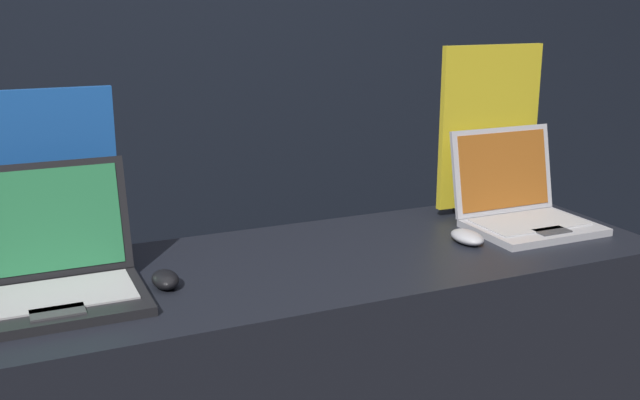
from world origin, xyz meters
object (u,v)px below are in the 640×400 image
(laptop_front, at_px, (49,270))
(mouse_front, at_px, (165,279))
(promo_stand_front, at_px, (36,184))
(laptop_back, at_px, (521,204))
(mouse_back, at_px, (467,237))
(promo_stand_back, at_px, (489,133))

(laptop_front, relative_size, mouse_front, 4.10)
(laptop_front, distance_m, mouse_front, 0.25)
(promo_stand_front, distance_m, laptop_back, 1.29)
(laptop_front, distance_m, mouse_back, 1.04)
(laptop_front, height_order, promo_stand_back, promo_stand_back)
(mouse_front, relative_size, mouse_back, 0.80)
(promo_stand_front, bearing_deg, laptop_front, -90.00)
(mouse_front, height_order, promo_stand_front, promo_stand_front)
(laptop_front, xyz_separation_m, mouse_front, (0.24, -0.04, -0.04))
(promo_stand_front, distance_m, promo_stand_back, 1.27)
(mouse_front, bearing_deg, mouse_back, -0.83)
(promo_stand_front, height_order, laptop_back, promo_stand_front)
(laptop_front, distance_m, promo_stand_back, 1.29)
(laptop_back, bearing_deg, mouse_back, -162.44)
(mouse_front, xyz_separation_m, mouse_back, (0.80, -0.01, -0.00))
(mouse_back, bearing_deg, laptop_back, 17.56)
(laptop_front, relative_size, mouse_back, 3.30)
(promo_stand_front, bearing_deg, laptop_back, -8.95)
(mouse_front, distance_m, promo_stand_back, 1.08)
(laptop_front, bearing_deg, promo_stand_back, 8.32)
(laptop_front, xyz_separation_m, promo_stand_back, (1.27, 0.19, 0.17))
(mouse_back, bearing_deg, mouse_front, 179.17)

